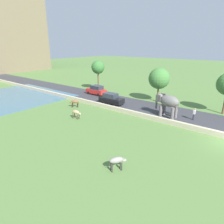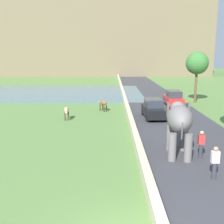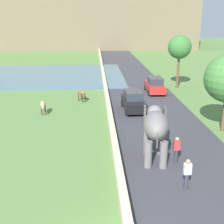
{
  "view_description": "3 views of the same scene",
  "coord_description": "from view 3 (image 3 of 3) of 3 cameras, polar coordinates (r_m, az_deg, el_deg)",
  "views": [
    {
      "loc": [
        -20.34,
        -1.66,
        9.23
      ],
      "look_at": [
        -2.07,
        12.76,
        1.12
      ],
      "focal_mm": 31.37,
      "sensor_mm": 36.0,
      "label": 1
    },
    {
      "loc": [
        -0.39,
        -7.39,
        5.76
      ],
      "look_at": [
        -0.41,
        10.62,
        1.99
      ],
      "focal_mm": 44.17,
      "sensor_mm": 36.0,
      "label": 2
    },
    {
      "loc": [
        0.03,
        -7.59,
        8.05
      ],
      "look_at": [
        1.23,
        12.45,
        1.48
      ],
      "focal_mm": 46.86,
      "sensor_mm": 36.0,
      "label": 3
    }
  ],
  "objects": [
    {
      "name": "barrier_wall",
      "position": [
        26.76,
        -0.76,
        1.3
      ],
      "size": [
        0.4,
        110.0,
        0.62
      ],
      "primitive_type": "cube",
      "color": "beige",
      "rests_on": "ground"
    },
    {
      "name": "cow_tan",
      "position": [
        25.81,
        -13.33,
        1.38
      ],
      "size": [
        0.6,
        1.42,
        1.15
      ],
      "color": "tan",
      "rests_on": "ground"
    },
    {
      "name": "road_surface",
      "position": [
        29.16,
        6.54,
        2.03
      ],
      "size": [
        7.0,
        120.0,
        0.06
      ],
      "primitive_type": "cube",
      "color": "#38383D",
      "rests_on": "ground"
    },
    {
      "name": "cow_brown",
      "position": [
        29.18,
        -5.98,
        3.7
      ],
      "size": [
        1.05,
        1.34,
        1.15
      ],
      "color": "brown",
      "rests_on": "ground"
    },
    {
      "name": "car_red",
      "position": [
        32.45,
        8.34,
        5.19
      ],
      "size": [
        1.86,
        4.03,
        1.8
      ],
      "color": "red",
      "rests_on": "ground"
    },
    {
      "name": "person_beside_elephant",
      "position": [
        17.11,
        12.46,
        -7.17
      ],
      "size": [
        0.36,
        0.22,
        1.63
      ],
      "color": "#33333D",
      "rests_on": "ground"
    },
    {
      "name": "elephant",
      "position": [
        16.94,
        8.49,
        -2.9
      ],
      "size": [
        1.76,
        3.55,
        2.99
      ],
      "color": "slate",
      "rests_on": "ground"
    },
    {
      "name": "tree_near",
      "position": [
        34.82,
        13.05,
        12.17
      ],
      "size": [
        2.66,
        2.66,
        6.09
      ],
      "color": "brown",
      "rests_on": "ground"
    },
    {
      "name": "person_trailing",
      "position": [
        14.8,
        14.44,
        -11.56
      ],
      "size": [
        0.36,
        0.22,
        1.63
      ],
      "color": "#33333D",
      "rests_on": "ground"
    },
    {
      "name": "car_black",
      "position": [
        26.09,
        4.2,
        2.15
      ],
      "size": [
        1.93,
        4.07,
        1.8
      ],
      "color": "black",
      "rests_on": "ground"
    }
  ]
}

